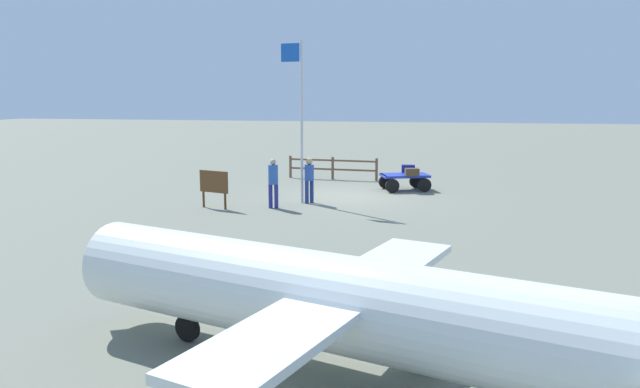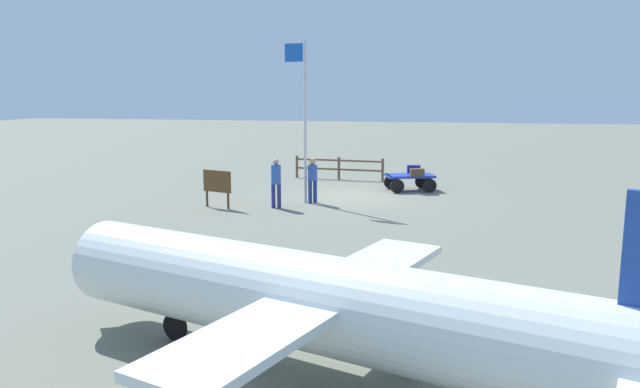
% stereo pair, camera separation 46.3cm
% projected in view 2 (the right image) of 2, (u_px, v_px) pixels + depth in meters
% --- Properties ---
extents(ground_plane, '(120.00, 120.00, 0.00)m').
position_uv_depth(ground_plane, '(355.00, 196.00, 23.21)').
color(ground_plane, slate).
extents(luggage_cart, '(2.18, 1.78, 0.66)m').
position_uv_depth(luggage_cart, '(409.00, 179.00, 24.50)').
color(luggage_cart, '#2234AB').
rests_on(luggage_cart, ground).
extents(suitcase_olive, '(0.61, 0.50, 0.30)m').
position_uv_depth(suitcase_olive, '(417.00, 172.00, 23.99)').
color(suitcase_olive, '#473623').
rests_on(suitcase_olive, luggage_cart).
extents(suitcase_dark, '(0.57, 0.36, 0.31)m').
position_uv_depth(suitcase_dark, '(414.00, 169.00, 25.01)').
color(suitcase_dark, navy).
rests_on(suitcase_dark, luggage_cart).
extents(worker_lead, '(0.47, 0.47, 1.64)m').
position_uv_depth(worker_lead, '(313.00, 177.00, 21.65)').
color(worker_lead, navy).
rests_on(worker_lead, ground).
extents(worker_trailing, '(0.38, 0.38, 1.71)m').
position_uv_depth(worker_trailing, '(276.00, 180.00, 20.73)').
color(worker_trailing, navy).
rests_on(worker_trailing, ground).
extents(airplane_near, '(9.53, 6.23, 2.99)m').
position_uv_depth(airplane_near, '(307.00, 300.00, 8.31)').
color(airplane_near, silver).
rests_on(airplane_near, ground).
extents(flagpole, '(0.80, 0.19, 5.75)m').
position_uv_depth(flagpole, '(303.00, 110.00, 21.39)').
color(flagpole, silver).
rests_on(flagpole, ground).
extents(signboard, '(1.14, 0.40, 1.31)m').
position_uv_depth(signboard, '(217.00, 183.00, 20.78)').
color(signboard, '#4C3319').
rests_on(signboard, ground).
extents(wooden_fence, '(4.20, 0.45, 1.03)m').
position_uv_depth(wooden_fence, '(339.00, 166.00, 27.66)').
color(wooden_fence, brown).
rests_on(wooden_fence, ground).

